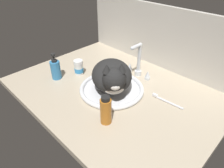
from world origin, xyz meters
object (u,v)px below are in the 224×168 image
(sink_basin, at_px, (112,89))
(toothbrush, at_px, (167,101))
(cat, at_px, (112,76))
(soap_pump_bottle, at_px, (56,69))
(pill_bottle, at_px, (79,68))
(amber_bottle, at_px, (106,110))
(faucet, at_px, (138,64))

(sink_basin, xyz_separation_m, toothbrush, (0.26, 0.12, -0.00))
(cat, distance_m, soap_pump_bottle, 0.35)
(sink_basin, relative_size, cat, 1.05)
(cat, height_order, toothbrush, cat)
(soap_pump_bottle, relative_size, toothbrush, 0.94)
(pill_bottle, relative_size, toothbrush, 0.55)
(toothbrush, bearing_deg, soap_pump_bottle, -155.93)
(cat, relative_size, soap_pump_bottle, 2.08)
(soap_pump_bottle, distance_m, pill_bottle, 0.13)
(amber_bottle, bearing_deg, soap_pump_bottle, 174.33)
(sink_basin, height_order, faucet, faucet)
(cat, distance_m, amber_bottle, 0.22)
(faucet, relative_size, amber_bottle, 1.48)
(faucet, height_order, amber_bottle, faucet)
(sink_basin, height_order, pill_bottle, pill_bottle)
(sink_basin, xyz_separation_m, faucet, (-0.00, 0.21, 0.07))
(soap_pump_bottle, distance_m, amber_bottle, 0.46)
(sink_basin, height_order, soap_pump_bottle, soap_pump_bottle)
(pill_bottle, height_order, toothbrush, pill_bottle)
(cat, height_order, pill_bottle, cat)
(pill_bottle, xyz_separation_m, toothbrush, (0.51, 0.14, -0.04))
(faucet, bearing_deg, pill_bottle, -137.51)
(soap_pump_bottle, bearing_deg, faucet, 48.39)
(soap_pump_bottle, bearing_deg, sink_basin, 23.79)
(faucet, relative_size, soap_pump_bottle, 1.30)
(sink_basin, relative_size, faucet, 1.68)
(pill_bottle, bearing_deg, amber_bottle, -22.15)
(faucet, xyz_separation_m, pill_bottle, (-0.25, -0.23, -0.03))
(amber_bottle, distance_m, pill_bottle, 0.43)
(cat, relative_size, toothbrush, 1.96)
(sink_basin, height_order, cat, cat)
(faucet, distance_m, toothbrush, 0.28)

